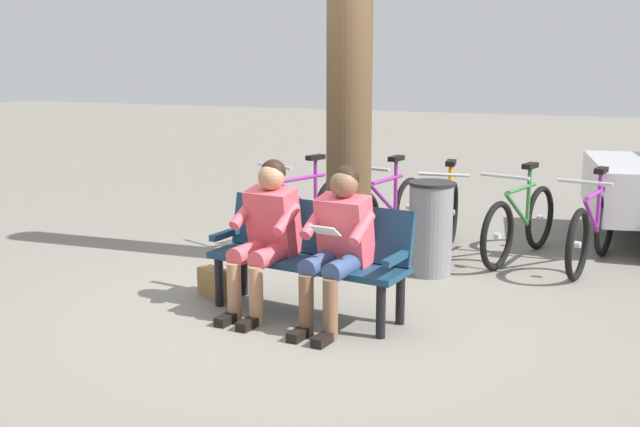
{
  "coord_description": "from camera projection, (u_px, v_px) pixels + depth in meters",
  "views": [
    {
      "loc": [
        -2.22,
        5.54,
        2.04
      ],
      "look_at": [
        -0.1,
        -0.18,
        0.75
      ],
      "focal_mm": 43.83,
      "sensor_mm": 36.0,
      "label": 1
    }
  ],
  "objects": [
    {
      "name": "ground_plane",
      "position": [
        301.0,
        308.0,
        6.26
      ],
      "size": [
        40.0,
        40.0,
        0.0
      ],
      "primitive_type": "plane",
      "color": "slate"
    },
    {
      "name": "person_companion",
      "position": [
        266.0,
        229.0,
        6.06
      ],
      "size": [
        0.53,
        0.81,
        1.2
      ],
      "rotation": [
        0.0,
        0.0,
        -0.17
      ],
      "color": "#D84C59",
      "rests_on": "ground"
    },
    {
      "name": "bicycle_orange",
      "position": [
        520.0,
        223.0,
        7.67
      ],
      "size": [
        0.63,
        1.62,
        0.94
      ],
      "rotation": [
        0.0,
        0.0,
        1.27
      ],
      "color": "black",
      "rests_on": "ground"
    },
    {
      "name": "bicycle_blue",
      "position": [
        447.0,
        220.0,
        7.83
      ],
      "size": [
        0.48,
        1.68,
        0.94
      ],
      "rotation": [
        0.0,
        0.0,
        1.65
      ],
      "color": "black",
      "rests_on": "ground"
    },
    {
      "name": "bicycle_black",
      "position": [
        592.0,
        230.0,
        7.37
      ],
      "size": [
        0.53,
        1.65,
        0.94
      ],
      "rotation": [
        0.0,
        0.0,
        1.36
      ],
      "color": "black",
      "rests_on": "ground"
    },
    {
      "name": "litter_bin",
      "position": [
        431.0,
        228.0,
        7.13
      ],
      "size": [
        0.42,
        0.42,
        0.86
      ],
      "color": "slate",
      "rests_on": "ground"
    },
    {
      "name": "handbag",
      "position": [
        214.0,
        283.0,
        6.53
      ],
      "size": [
        0.33,
        0.26,
        0.24
      ],
      "primitive_type": "cube",
      "rotation": [
        0.0,
        0.0,
        -0.45
      ],
      "color": "olive",
      "rests_on": "ground"
    },
    {
      "name": "bench",
      "position": [
        312.0,
        250.0,
        6.08
      ],
      "size": [
        1.66,
        0.74,
        0.87
      ],
      "rotation": [
        0.0,
        0.0,
        -0.17
      ],
      "color": "navy",
      "rests_on": "ground"
    },
    {
      "name": "tree_trunk",
      "position": [
        350.0,
        72.0,
        7.1
      ],
      "size": [
        0.42,
        0.42,
        3.66
      ],
      "primitive_type": "cylinder",
      "color": "#4C3823",
      "rests_on": "ground"
    },
    {
      "name": "bicycle_purple",
      "position": [
        387.0,
        212.0,
        8.18
      ],
      "size": [
        0.55,
        1.65,
        0.94
      ],
      "rotation": [
        0.0,
        0.0,
        1.34
      ],
      "color": "black",
      "rests_on": "ground"
    },
    {
      "name": "person_reading",
      "position": [
        338.0,
        239.0,
        5.75
      ],
      "size": [
        0.53,
        0.81,
        1.2
      ],
      "rotation": [
        0.0,
        0.0,
        -0.17
      ],
      "color": "#D84C59",
      "rests_on": "ground"
    },
    {
      "name": "bicycle_silver",
      "position": [
        304.0,
        210.0,
        8.28
      ],
      "size": [
        0.75,
        1.56,
        0.94
      ],
      "rotation": [
        0.0,
        0.0,
        1.16
      ],
      "color": "black",
      "rests_on": "ground"
    }
  ]
}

